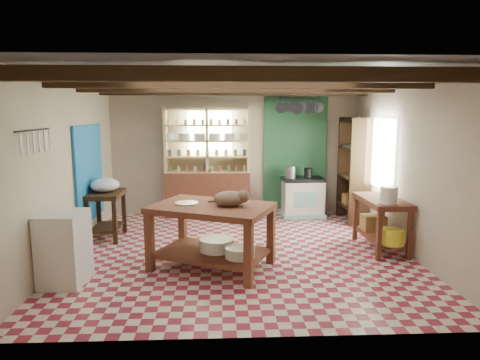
{
  "coord_description": "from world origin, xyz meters",
  "views": [
    {
      "loc": [
        -0.28,
        -6.24,
        2.12
      ],
      "look_at": [
        0.02,
        0.3,
        1.06
      ],
      "focal_mm": 32.0,
      "sensor_mm": 36.0,
      "label": 1
    }
  ],
  "objects_px": {
    "stove": "(303,197)",
    "right_counter": "(381,224)",
    "work_table": "(212,236)",
    "white_cabinet": "(64,248)",
    "prep_table": "(106,215)",
    "cat": "(230,198)"
  },
  "relations": [
    {
      "from": "stove",
      "to": "right_counter",
      "type": "relative_size",
      "value": 0.73
    },
    {
      "from": "work_table",
      "to": "right_counter",
      "type": "xyz_separation_m",
      "value": [
        2.59,
        0.68,
        -0.04
      ]
    },
    {
      "from": "right_counter",
      "to": "work_table",
      "type": "bearing_deg",
      "value": -166.56
    },
    {
      "from": "stove",
      "to": "white_cabinet",
      "type": "height_order",
      "value": "white_cabinet"
    },
    {
      "from": "prep_table",
      "to": "cat",
      "type": "bearing_deg",
      "value": -36.51
    },
    {
      "from": "prep_table",
      "to": "white_cabinet",
      "type": "bearing_deg",
      "value": -90.7
    },
    {
      "from": "white_cabinet",
      "to": "cat",
      "type": "bearing_deg",
      "value": 14.15
    },
    {
      "from": "stove",
      "to": "white_cabinet",
      "type": "xyz_separation_m",
      "value": [
        -3.59,
        -3.24,
        0.05
      ]
    },
    {
      "from": "white_cabinet",
      "to": "right_counter",
      "type": "xyz_separation_m",
      "value": [
        4.4,
        1.13,
        -0.05
      ]
    },
    {
      "from": "work_table",
      "to": "right_counter",
      "type": "height_order",
      "value": "work_table"
    },
    {
      "from": "prep_table",
      "to": "cat",
      "type": "xyz_separation_m",
      "value": [
        2.04,
        -1.5,
        0.58
      ]
    },
    {
      "from": "prep_table",
      "to": "white_cabinet",
      "type": "height_order",
      "value": "white_cabinet"
    },
    {
      "from": "stove",
      "to": "prep_table",
      "type": "relative_size",
      "value": 1.02
    },
    {
      "from": "work_table",
      "to": "stove",
      "type": "distance_m",
      "value": 3.3
    },
    {
      "from": "work_table",
      "to": "white_cabinet",
      "type": "xyz_separation_m",
      "value": [
        -1.81,
        -0.46,
        0.01
      ]
    },
    {
      "from": "white_cabinet",
      "to": "cat",
      "type": "relative_size",
      "value": 2.04
    },
    {
      "from": "prep_table",
      "to": "white_cabinet",
      "type": "relative_size",
      "value": 0.88
    },
    {
      "from": "stove",
      "to": "cat",
      "type": "distance_m",
      "value": 3.28
    },
    {
      "from": "work_table",
      "to": "right_counter",
      "type": "distance_m",
      "value": 2.68
    },
    {
      "from": "stove",
      "to": "right_counter",
      "type": "xyz_separation_m",
      "value": [
        0.81,
        -2.11,
        0.0
      ]
    },
    {
      "from": "prep_table",
      "to": "cat",
      "type": "height_order",
      "value": "cat"
    },
    {
      "from": "stove",
      "to": "prep_table",
      "type": "bearing_deg",
      "value": -161.45
    }
  ]
}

